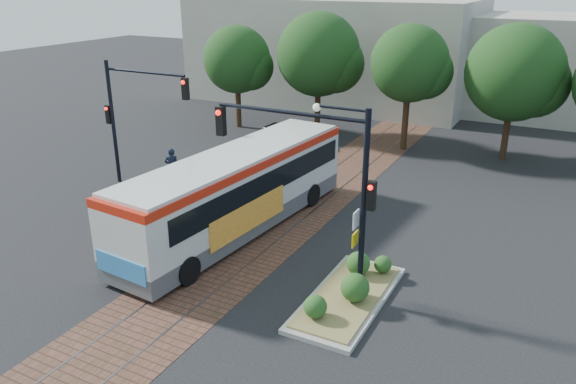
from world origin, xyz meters
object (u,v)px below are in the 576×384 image
object	(u,v)px
traffic_island	(350,290)
parked_car	(298,137)
city_bus	(238,188)
officer	(172,167)
signal_pole_main	(326,171)
signal_pole_left	(129,108)

from	to	relation	value
traffic_island	parked_car	size ratio (longest dim) A/B	1.28
city_bus	traffic_island	bearing A→B (deg)	-20.62
officer	parked_car	world-z (taller)	officer
signal_pole_main	signal_pole_left	xyz separation A→B (m)	(-12.23, 4.80, -0.29)
signal_pole_main	parked_car	bearing A→B (deg)	119.54
signal_pole_main	signal_pole_left	bearing A→B (deg)	158.55
signal_pole_left	signal_pole_main	bearing A→B (deg)	-21.45
traffic_island	officer	distance (m)	12.92
signal_pole_left	parked_car	distance (m)	10.89
parked_car	traffic_island	bearing A→B (deg)	-145.85
city_bus	traffic_island	world-z (taller)	city_bus
city_bus	traffic_island	distance (m)	6.76
signal_pole_main	officer	world-z (taller)	signal_pole_main
city_bus	signal_pole_left	xyz separation A→B (m)	(-7.25, 2.03, 2.06)
parked_car	signal_pole_main	bearing A→B (deg)	-148.50
signal_pole_left	officer	bearing A→B (deg)	26.52
city_bus	parked_car	bearing A→B (deg)	110.30
traffic_island	signal_pole_left	size ratio (longest dim) A/B	0.87
city_bus	officer	bearing A→B (deg)	158.36
officer	signal_pole_main	bearing A→B (deg)	118.30
city_bus	parked_car	xyz separation A→B (m)	(-3.14, 11.57, -1.22)
traffic_island	parked_car	bearing A→B (deg)	122.19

